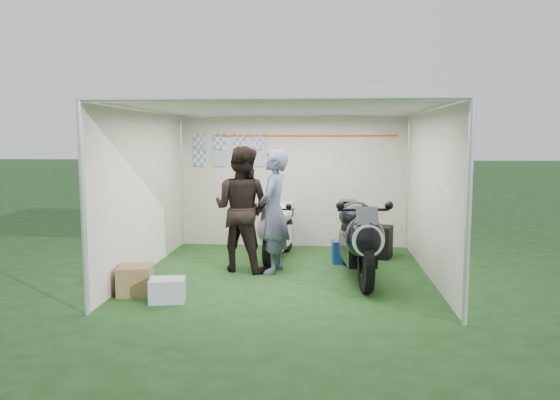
# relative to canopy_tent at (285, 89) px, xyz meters

# --- Properties ---
(ground) EXTENTS (80.00, 80.00, 0.00)m
(ground) POSITION_rel_canopy_tent_xyz_m (0.00, -0.03, -2.58)
(ground) COLOR #193B14
(ground) RESTS_ON ground
(canopy_tent) EXTENTS (5.66, 5.66, 3.00)m
(canopy_tent) POSITION_rel_canopy_tent_xyz_m (0.00, 0.00, 0.00)
(canopy_tent) COLOR silver
(canopy_tent) RESTS_ON ground
(motorcycle_white) EXTENTS (0.55, 1.85, 0.91)m
(motorcycle_white) POSITION_rel_canopy_tent_xyz_m (-0.17, 0.77, -2.07)
(motorcycle_white) COLOR black
(motorcycle_white) RESTS_ON ground
(motorcycle_black) EXTENTS (0.62, 2.18, 1.07)m
(motorcycle_black) POSITION_rel_canopy_tent_xyz_m (1.01, -0.29, -1.98)
(motorcycle_black) COLOR black
(motorcycle_black) RESTS_ON ground
(paddock_stand) EXTENTS (0.49, 0.33, 0.34)m
(paddock_stand) POSITION_rel_canopy_tent_xyz_m (0.91, 0.70, -2.40)
(paddock_stand) COLOR blue
(paddock_stand) RESTS_ON ground
(person_dark_jacket) EXTENTS (1.04, 0.92, 1.79)m
(person_dark_jacket) POSITION_rel_canopy_tent_xyz_m (-0.63, 0.10, -1.68)
(person_dark_jacket) COLOR black
(person_dark_jacket) RESTS_ON ground
(person_blue_jacket) EXTENTS (0.53, 0.71, 1.75)m
(person_blue_jacket) POSITION_rel_canopy_tent_xyz_m (-0.16, 0.02, -1.70)
(person_blue_jacket) COLOR slate
(person_blue_jacket) RESTS_ON ground
(equipment_box) EXTENTS (0.60, 0.53, 0.51)m
(equipment_box) POSITION_rel_canopy_tent_xyz_m (1.38, 1.14, -2.32)
(equipment_box) COLOR black
(equipment_box) RESTS_ON ground
(crate_0) EXTENTS (0.46, 0.39, 0.27)m
(crate_0) POSITION_rel_canopy_tent_xyz_m (-1.27, -1.49, -2.44)
(crate_0) COLOR #B7BBC1
(crate_0) RESTS_ON ground
(crate_1) EXTENTS (0.46, 0.46, 0.35)m
(crate_1) POSITION_rel_canopy_tent_xyz_m (-1.75, -1.22, -2.40)
(crate_1) COLOR olive
(crate_1) RESTS_ON ground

